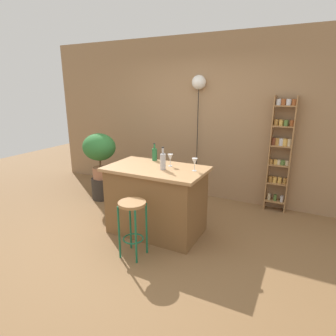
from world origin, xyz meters
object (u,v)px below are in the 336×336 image
object	(u,v)px
plant_stool	(102,188)
potted_plant	(99,150)
pendant_globe_light	(199,84)
spice_shelf	(280,151)
bottle_spirits_clear	(163,161)
wine_glass_center	(170,158)
bottle_sauce_amber	(155,154)
bar_stool	(132,217)
wine_glass_left	(195,162)

from	to	relation	value
plant_stool	potted_plant	size ratio (longest dim) A/B	0.48
pendant_globe_light	potted_plant	bearing A→B (deg)	-147.72
spice_shelf	pendant_globe_light	world-z (taller)	pendant_globe_light
spice_shelf	bottle_spirits_clear	bearing A→B (deg)	-129.02
plant_stool	wine_glass_center	xyz separation A→B (m)	(1.61, -0.47, 0.85)
potted_plant	wine_glass_center	world-z (taller)	potted_plant
bottle_sauce_amber	wine_glass_center	size ratio (longest dim) A/B	1.55
bar_stool	wine_glass_center	bearing A→B (deg)	83.50
bottle_sauce_amber	pendant_globe_light	bearing A→B (deg)	81.64
wine_glass_left	pendant_globe_light	xyz separation A→B (m)	(-0.53, 1.46, 0.96)
bar_stool	spice_shelf	distance (m)	2.57
potted_plant	wine_glass_left	size ratio (longest dim) A/B	4.89
plant_stool	wine_glass_left	xyz separation A→B (m)	(1.99, -0.54, 0.85)
wine_glass_center	potted_plant	bearing A→B (deg)	163.62
bar_stool	wine_glass_left	distance (m)	1.02
bottle_spirits_clear	wine_glass_left	xyz separation A→B (m)	(0.38, 0.13, 0.01)
spice_shelf	pendant_globe_light	bearing A→B (deg)	178.48
bottle_sauce_amber	spice_shelf	bearing A→B (deg)	36.88
bottle_spirits_clear	wine_glass_left	size ratio (longest dim) A/B	1.79
bottle_sauce_amber	pendant_globe_light	distance (m)	1.58
wine_glass_center	pendant_globe_light	size ratio (longest dim) A/B	0.08
bar_stool	pendant_globe_light	world-z (taller)	pendant_globe_light
plant_stool	spice_shelf	bearing A→B (deg)	17.18
plant_stool	potted_plant	bearing A→B (deg)	-90.00
spice_shelf	pendant_globe_light	size ratio (longest dim) A/B	0.85
potted_plant	bottle_sauce_amber	world-z (taller)	potted_plant
bar_stool	wine_glass_left	world-z (taller)	wine_glass_left
plant_stool	wine_glass_left	bearing A→B (deg)	-15.16
spice_shelf	bottle_sauce_amber	bearing A→B (deg)	-143.12
spice_shelf	bottle_sauce_amber	distance (m)	1.97
bar_stool	bottle_spirits_clear	world-z (taller)	bottle_spirits_clear
bar_stool	pendant_globe_light	bearing A→B (deg)	91.73
spice_shelf	potted_plant	world-z (taller)	spice_shelf
spice_shelf	wine_glass_left	world-z (taller)	spice_shelf
bottle_spirits_clear	pendant_globe_light	size ratio (longest dim) A/B	0.14
plant_stool	bottle_sauce_amber	xyz separation A→B (m)	(1.28, -0.30, 0.83)
bottle_sauce_amber	bottle_spirits_clear	xyz separation A→B (m)	(0.33, -0.36, 0.02)
plant_stool	pendant_globe_light	distance (m)	2.50
plant_stool	pendant_globe_light	size ratio (longest dim) A/B	0.18
bottle_sauce_amber	wine_glass_center	world-z (taller)	bottle_sauce_amber
potted_plant	wine_glass_center	bearing A→B (deg)	-16.38
spice_shelf	wine_glass_left	distance (m)	1.67
wine_glass_left	bottle_spirits_clear	bearing A→B (deg)	-161.84
spice_shelf	wine_glass_center	distance (m)	1.84
pendant_globe_light	bottle_spirits_clear	bearing A→B (deg)	-84.70
wine_glass_center	spice_shelf	bearing A→B (deg)	47.50
potted_plant	pendant_globe_light	size ratio (longest dim) A/B	0.37
bar_stool	bottle_sauce_amber	distance (m)	1.12
wine_glass_left	wine_glass_center	xyz separation A→B (m)	(-0.37, 0.06, 0.00)
spice_shelf	potted_plant	distance (m)	2.99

